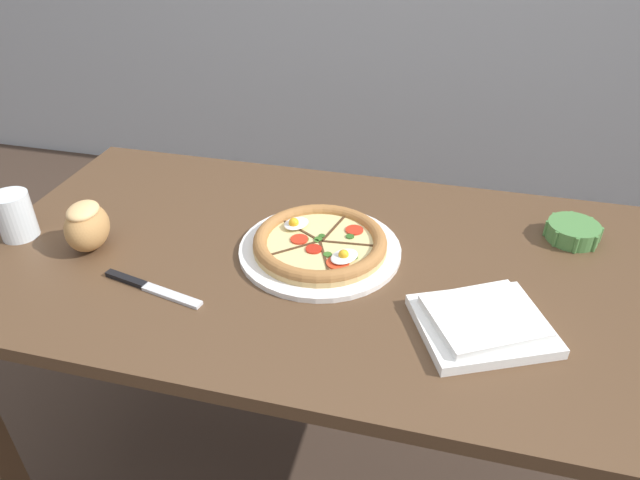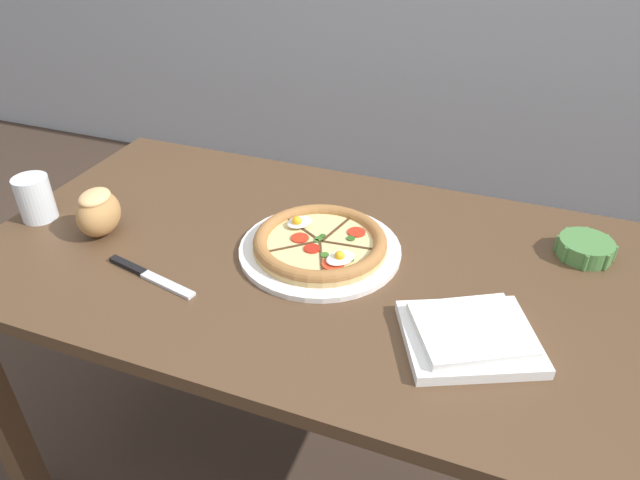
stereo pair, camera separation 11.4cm
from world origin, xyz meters
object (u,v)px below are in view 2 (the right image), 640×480
dining_table (324,296)px  knife_main (149,276)px  ramekin_bowl (585,248)px  pizza (320,244)px  bread_piece_near (98,212)px  water_glass (36,201)px  napkin_folded (470,335)px

dining_table → knife_main: 0.37m
dining_table → ramekin_bowl: size_ratio=12.39×
dining_table → knife_main: knife_main is taller
pizza → bread_piece_near: 0.49m
ramekin_bowl → bread_piece_near: bread_piece_near is taller
bread_piece_near → water_glass: bearing=179.7°
napkin_folded → knife_main: bearing=-176.3°
bread_piece_near → knife_main: bearing=-28.0°
ramekin_bowl → water_glass: 1.20m
ramekin_bowl → water_glass: size_ratio=1.15×
ramekin_bowl → knife_main: bearing=-154.4°
water_glass → knife_main: bearing=-15.7°
bread_piece_near → water_glass: (-0.18, 0.00, -0.01)m
bread_piece_near → knife_main: (0.19, -0.10, -0.05)m
dining_table → water_glass: water_glass is taller
dining_table → ramekin_bowl: 0.55m
dining_table → bread_piece_near: 0.52m
bread_piece_near → water_glass: same height
napkin_folded → water_glass: bearing=176.3°
dining_table → pizza: (-0.02, 0.02, 0.12)m
pizza → ramekin_bowl: size_ratio=2.87×
dining_table → napkin_folded: 0.37m
bread_piece_near → water_glass: 0.18m
napkin_folded → bread_piece_near: (-0.81, 0.06, 0.04)m
napkin_folded → water_glass: water_glass is taller
dining_table → ramekin_bowl: bearing=21.8°
ramekin_bowl → dining_table: bearing=-158.2°
dining_table → ramekin_bowl: ramekin_bowl is taller
knife_main → water_glass: bearing=176.7°
ramekin_bowl → pizza: bearing=-160.7°
napkin_folded → water_glass: size_ratio=2.71×
pizza → water_glass: 0.66m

